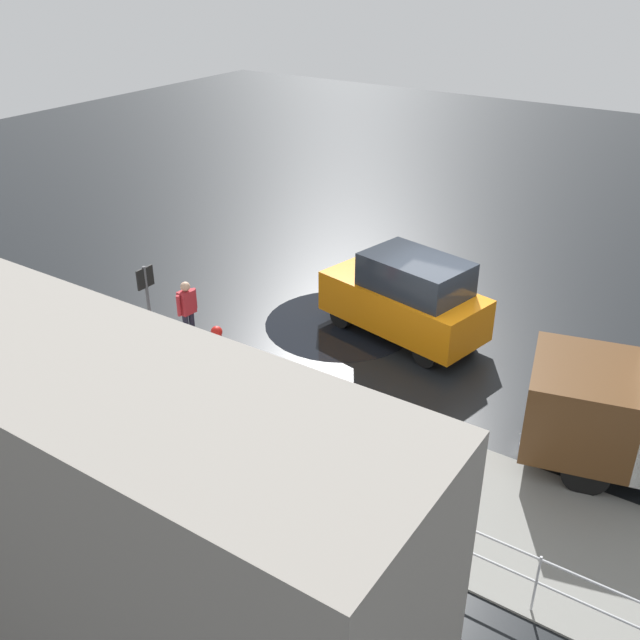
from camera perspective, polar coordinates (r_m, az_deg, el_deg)
The scene contains 9 objects.
ground_plane at distance 16.39m, azimuth 9.04°, elevation -2.78°, with size 60.00×60.00×0.00m, color black.
kerb_strip at distance 13.29m, azimuth 1.07°, elevation -10.46°, with size 24.00×3.20×0.04m, color slate.
moving_hatchback at distance 16.62m, azimuth 6.91°, elevation 1.83°, with size 4.17×2.46×2.06m.
fire_hydrant at distance 16.05m, azimuth -8.21°, elevation -1.79°, with size 0.42×0.31×0.80m.
pedestrian at distance 16.39m, azimuth -10.56°, elevation 0.89°, with size 0.27×0.57×1.62m.
metal_railing at distance 11.23m, azimuth 4.57°, elevation -14.36°, with size 10.03×0.04×1.05m.
sign_post at distance 15.44m, azimuth -13.58°, elevation 1.38°, with size 0.07×0.44×2.40m.
puddle_patch at distance 17.51m, azimuth 1.65°, elevation -0.29°, with size 3.70×3.70×0.01m, color black.
building_block at distance 10.61m, azimuth -24.16°, elevation -9.82°, with size 12.34×2.40×4.41m, color gray.
Camera 1 is at (-5.58, 13.02, 8.26)m, focal length 40.00 mm.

